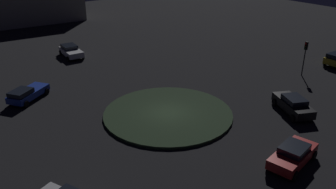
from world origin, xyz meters
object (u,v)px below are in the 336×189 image
object	(u,v)px
car_blue	(27,93)
traffic_light_north	(305,52)
car_black	(293,104)
car_red	(293,155)
car_white	(71,51)

from	to	relation	value
car_blue	traffic_light_north	bearing A→B (deg)	-58.45
car_black	car_red	distance (m)	8.16
car_white	traffic_light_north	distance (m)	28.44
car_white	car_black	xyz separation A→B (m)	(26.65, 9.90, 0.02)
car_white	traffic_light_north	bearing A→B (deg)	42.88
car_black	traffic_light_north	size ratio (longest dim) A/B	1.25
car_white	car_red	size ratio (longest dim) A/B	0.96
car_white	car_red	distance (m)	31.69
car_black	car_blue	bearing A→B (deg)	-107.57
car_white	car_blue	size ratio (longest dim) A/B	0.99
car_white	car_black	distance (m)	28.43
car_black	car_red	world-z (taller)	car_black
car_black	car_blue	distance (m)	24.39
car_white	car_blue	xyz separation A→B (m)	(10.52, -8.39, -0.06)
car_blue	car_white	bearing A→B (deg)	15.16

